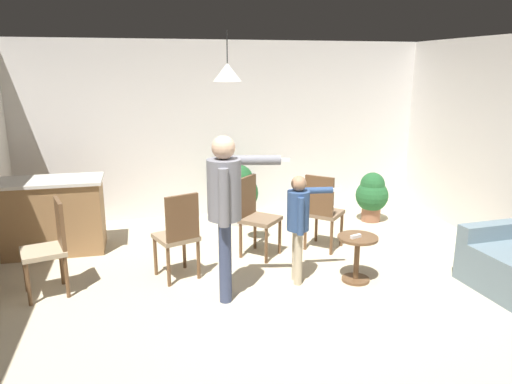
{
  "coord_description": "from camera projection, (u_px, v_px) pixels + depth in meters",
  "views": [
    {
      "loc": [
        -1.31,
        -4.29,
        2.32
      ],
      "look_at": [
        -0.14,
        0.63,
        1.0
      ],
      "focal_mm": 34.02,
      "sensor_mm": 36.0,
      "label": 1
    }
  ],
  "objects": [
    {
      "name": "ceiling_light_pendant",
      "position": [
        227.0,
        72.0,
        5.4
      ],
      "size": [
        0.32,
        0.32,
        0.55
      ],
      "color": "silver"
    },
    {
      "name": "kitchen_counter",
      "position": [
        54.0,
        216.0,
        6.15
      ],
      "size": [
        1.26,
        0.66,
        0.95
      ],
      "color": "olive",
      "rests_on": "ground"
    },
    {
      "name": "person_adult",
      "position": [
        226.0,
        200.0,
        4.75
      ],
      "size": [
        0.86,
        0.48,
        1.68
      ],
      "rotation": [
        0.0,
        0.0,
        -1.77
      ],
      "color": "#384260",
      "rests_on": "ground"
    },
    {
      "name": "spare_remote_on_table",
      "position": [
        356.0,
        236.0,
        5.22
      ],
      "size": [
        0.13,
        0.07,
        0.04
      ],
      "primitive_type": "cube",
      "rotation": [
        0.0,
        0.0,
        1.88
      ],
      "color": "white",
      "rests_on": "side_table_by_couch"
    },
    {
      "name": "dining_chair_spare",
      "position": [
        178.0,
        233.0,
        5.31
      ],
      "size": [
        0.54,
        0.54,
        1.0
      ],
      "rotation": [
        0.0,
        0.0,
        0.36
      ],
      "color": "brown",
      "rests_on": "ground"
    },
    {
      "name": "ground",
      "position": [
        284.0,
        302.0,
        4.92
      ],
      "size": [
        7.68,
        7.68,
        0.0
      ],
      "primitive_type": "plane",
      "color": "beige"
    },
    {
      "name": "potted_plant_by_wall",
      "position": [
        239.0,
        191.0,
        7.25
      ],
      "size": [
        0.59,
        0.59,
        0.91
      ],
      "color": "#B7B2AD",
      "rests_on": "ground"
    },
    {
      "name": "potted_plant_corner",
      "position": [
        372.0,
        194.0,
        7.39
      ],
      "size": [
        0.5,
        0.5,
        0.76
      ],
      "color": "brown",
      "rests_on": "ground"
    },
    {
      "name": "person_child",
      "position": [
        299.0,
        217.0,
        5.19
      ],
      "size": [
        0.64,
        0.35,
        1.2
      ],
      "rotation": [
        0.0,
        0.0,
        -1.69
      ],
      "color": "tan",
      "rests_on": "ground"
    },
    {
      "name": "wall_back",
      "position": [
        227.0,
        130.0,
        7.59
      ],
      "size": [
        6.4,
        0.1,
        2.7
      ],
      "primitive_type": "cube",
      "color": "silver",
      "rests_on": "ground"
    },
    {
      "name": "dining_chair_centre_back",
      "position": [
        50.0,
        244.0,
        4.98
      ],
      "size": [
        0.52,
        0.52,
        1.0
      ],
      "rotation": [
        0.0,
        0.0,
        1.85
      ],
      "color": "brown",
      "rests_on": "ground"
    },
    {
      "name": "side_table_by_couch",
      "position": [
        357.0,
        253.0,
        5.32
      ],
      "size": [
        0.44,
        0.44,
        0.52
      ],
      "color": "brown",
      "rests_on": "ground"
    },
    {
      "name": "dining_chair_by_counter",
      "position": [
        255.0,
        213.0,
        6.02
      ],
      "size": [
        0.59,
        0.59,
        1.0
      ],
      "rotation": [
        0.0,
        0.0,
        3.96
      ],
      "color": "brown",
      "rests_on": "ground"
    },
    {
      "name": "dining_chair_near_wall",
      "position": [
        322.0,
        209.0,
        6.18
      ],
      "size": [
        0.59,
        0.59,
        1.0
      ],
      "rotation": [
        0.0,
        0.0,
        5.53
      ],
      "color": "brown",
      "rests_on": "ground"
    }
  ]
}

